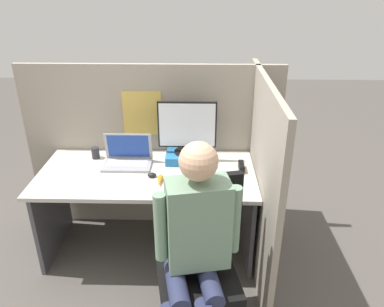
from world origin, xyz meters
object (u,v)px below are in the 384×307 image
office_chair (201,257)px  person (196,240)px  carrot_toy (160,181)px  paper_box (187,156)px  monitor (187,128)px  laptop (128,159)px  stapler (241,167)px  pen_cup (95,153)px

office_chair → person: 0.30m
carrot_toy → office_chair: 0.64m
paper_box → monitor: monitor is taller
laptop → person: bearing=-60.4°
paper_box → person: 1.05m
stapler → person: bearing=-110.5°
carrot_toy → office_chair: office_chair is taller
pen_cup → person: bearing=-52.3°
carrot_toy → laptop: bearing=133.9°
laptop → pen_cup: 0.30m
carrot_toy → office_chair: size_ratio=0.15×
stapler → office_chair: 0.83m
paper_box → stapler: bearing=-21.6°
carrot_toy → paper_box: bearing=64.5°
monitor → laptop: 0.52m
person → paper_box: bearing=94.5°
monitor → paper_box: bearing=-90.0°
stapler → office_chair: office_chair is taller
pen_cup → monitor: bearing=-0.9°
stapler → person: person is taller
monitor → carrot_toy: bearing=-115.3°
monitor → office_chair: (0.11, -0.90, -0.49)m
monitor → carrot_toy: monitor is taller
paper_box → stapler: 0.44m
carrot_toy → pen_cup: pen_cup is taller
laptop → office_chair: 1.02m
laptop → pen_cup: laptop is taller
office_chair → pen_cup: (-0.85, 0.91, 0.26)m
laptop → carrot_toy: (0.28, -0.29, -0.03)m
laptop → carrot_toy: bearing=-46.1°
monitor → person: (0.08, -1.05, -0.23)m
stapler → office_chair: (-0.30, -0.73, -0.24)m
laptop → pen_cup: bearing=158.8°
paper_box → carrot_toy: paper_box is taller
stapler → carrot_toy: stapler is taller
office_chair → pen_cup: size_ratio=10.69×
pen_cup → paper_box: bearing=-1.1°
carrot_toy → pen_cup: 0.68m
stapler → pen_cup: bearing=171.2°
monitor → stapler: monitor is taller
stapler → person: 0.94m
carrot_toy → person: bearing=-68.3°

